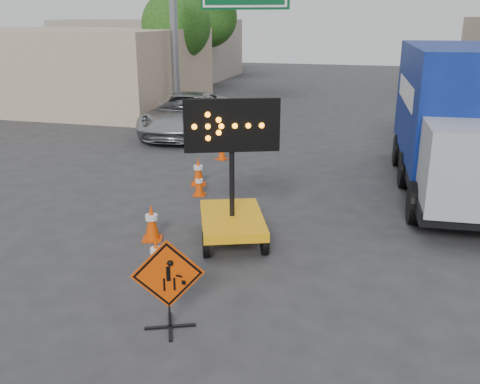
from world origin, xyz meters
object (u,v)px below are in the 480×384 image
at_px(construction_sign, 168,282).
at_px(arrow_board, 232,211).
at_px(pickup_truck, 186,114).
at_px(box_truck, 455,128).

relative_size(construction_sign, arrow_board, 0.48).
xyz_separation_m(construction_sign, arrow_board, (-0.03, 3.53, -0.10)).
bearing_deg(pickup_truck, box_truck, -33.25).
bearing_deg(arrow_board, pickup_truck, 94.61).
height_order(arrow_board, box_truck, box_truck).
height_order(construction_sign, pickup_truck, pickup_truck).
bearing_deg(construction_sign, arrow_board, 66.98).
distance_m(construction_sign, box_truck, 9.82).
distance_m(construction_sign, arrow_board, 3.53).
xyz_separation_m(arrow_board, pickup_truck, (-4.93, 10.14, 0.14)).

